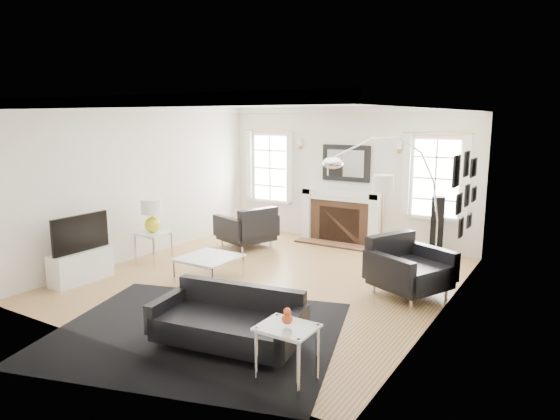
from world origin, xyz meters
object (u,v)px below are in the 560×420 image
Objects in this scene: gourd_lamp at (152,213)px; armchair_right at (407,268)px; arc_floor_lamp at (386,198)px; armchair_left at (248,228)px; fireplace at (341,217)px; coffee_table at (209,259)px; sofa at (230,322)px.

armchair_right is at bearing 10.79° from gourd_lamp.
armchair_right is 1.33m from arc_floor_lamp.
gourd_lamp is 0.25× the size of arc_floor_lamp.
arc_floor_lamp reaches higher than armchair_left.
fireplace is 3.17m from armchair_right.
armchair_left is 1.45× the size of coffee_table.
gourd_lamp is (-1.43, 0.18, 0.57)m from coffee_table.
fireplace is 2.30m from arc_floor_lamp.
gourd_lamp reaches higher than coffee_table.
fireplace is 5.19m from sofa.
armchair_right is 4.44m from gourd_lamp.
fireplace reaches higher than armchair_left.
coffee_table is at bearing -160.87° from armchair_right.
fireplace is 1.97× the size of coffee_table.
arc_floor_lamp is at bearing 81.37° from sofa.
armchair_left is at bearing 107.97° from coffee_table.
sofa is 2.08× the size of coffee_table.
coffee_table is 1.45× the size of gourd_lamp.
sofa is 2.99m from armchair_right.
sofa is at bearing -31.25° from gourd_lamp.
fireplace is 0.72× the size of arc_floor_lamp.
fireplace is 1.27× the size of armchair_right.
sofa is 4.46m from armchair_left.
fireplace reaches higher than coffee_table.
gourd_lamp reaches higher than armchair_right.
coffee_table is (0.65, -2.02, -0.03)m from armchair_left.
fireplace is at bearing 133.84° from arc_floor_lamp.
sofa is 1.34× the size of armchair_right.
arc_floor_lamp reaches higher than gourd_lamp.
armchair_left is at bearing -136.91° from fireplace.
armchair_left reaches higher than coffee_table.
arc_floor_lamp is at bearing -4.64° from armchair_left.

